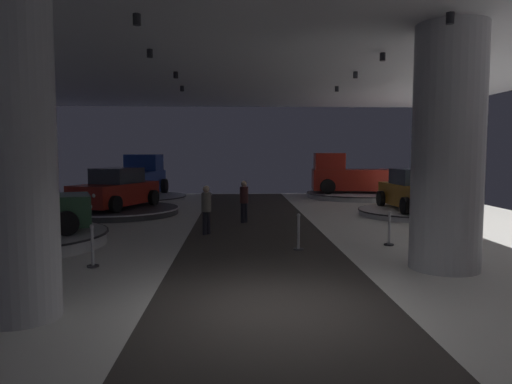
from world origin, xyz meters
TOP-DOWN VIEW (x-y plane):
  - ground at (0.00, 0.00)m, footprint 24.00×44.00m
  - column_right at (4.15, 2.63)m, footprint 1.58×1.58m
  - column_left at (-4.13, -0.25)m, footprint 1.25×1.25m
  - display_platform_mid_left at (-7.03, 5.66)m, footprint 5.27×5.27m
  - display_car_mid_left at (-7.06, 5.65)m, footprint 4.56×3.31m
  - display_platform_far_left at (-5.84, 12.51)m, footprint 5.41×5.41m
  - display_car_far_left at (-5.83, 12.54)m, footprint 3.34×4.57m
  - display_platform_deep_right at (6.47, 19.36)m, footprint 5.99×5.99m
  - pickup_truck_deep_right at (6.15, 19.39)m, footprint 5.49×3.08m
  - display_platform_far_right at (6.88, 11.54)m, footprint 4.73×4.73m
  - display_car_far_right at (6.88, 11.57)m, footprint 2.32×4.29m
  - display_platform_deep_left at (-6.33, 18.66)m, footprint 5.68×5.68m
  - pickup_truck_deep_left at (-6.30, 18.98)m, footprint 3.12×5.50m
  - visitor_walking_near at (-1.62, 7.35)m, footprint 0.32×0.32m
  - visitor_walking_far at (-0.36, 9.84)m, footprint 0.32×0.32m
  - stanchion_a at (3.75, 5.35)m, footprint 0.28×0.28m
  - stanchion_b at (-4.01, 3.11)m, footprint 0.28×0.28m
  - stanchion_c at (1.06, 4.83)m, footprint 0.28×0.28m

SIDE VIEW (x-z plane):
  - ground at x=0.00m, z-range -0.05..0.00m
  - display_platform_deep_left at x=-6.33m, z-range 0.02..0.24m
  - display_platform_far_right at x=6.88m, z-range 0.02..0.27m
  - display_platform_far_left at x=-5.84m, z-range 0.02..0.30m
  - display_platform_deep_right at x=6.47m, z-range 0.02..0.32m
  - display_platform_mid_left at x=-7.03m, z-range 0.02..0.39m
  - stanchion_a at x=3.75m, z-range -0.13..0.88m
  - stanchion_b at x=-4.01m, z-range -0.13..0.88m
  - stanchion_c at x=1.06m, z-range -0.13..0.88m
  - visitor_walking_near at x=-1.62m, z-range 0.11..1.70m
  - visitor_walking_far at x=-0.36m, z-range 0.11..1.70m
  - display_car_far_right at x=6.88m, z-range 0.16..1.87m
  - display_car_far_left at x=-5.83m, z-range 0.19..1.90m
  - display_car_mid_left at x=-7.06m, z-range 0.28..1.99m
  - pickup_truck_deep_left at x=-6.30m, z-range 0.01..2.31m
  - pickup_truck_deep_right at x=6.15m, z-range 0.09..2.39m
  - column_right at x=4.15m, z-range 0.00..5.50m
  - column_left at x=-4.13m, z-range 0.00..5.50m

